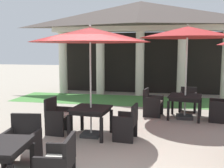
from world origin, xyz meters
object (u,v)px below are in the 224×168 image
Objects in this scene: patio_table_near_foreground at (91,112)px; patio_chair_near_foreground_west at (58,117)px; patio_chair_near_foreground_east at (127,123)px; patio_chair_mid_left_north at (188,100)px; patio_chair_mid_left_east at (220,108)px; patio_chair_far_back_east at (58,165)px; patio_chair_far_back_north at (23,141)px; patio_table_mid_left at (185,98)px; patio_umbrella_near_foreground at (90,36)px; patio_chair_mid_left_west at (152,103)px; patio_umbrella_mid_left at (187,33)px; terracotta_urn at (149,106)px.

patio_table_near_foreground is 1.04× the size of patio_chair_near_foreground_west.
patio_chair_near_foreground_east is 1.03× the size of patio_chair_mid_left_north.
patio_chair_far_back_east is at bearing 155.20° from patio_chair_mid_left_east.
patio_chair_near_foreground_west reaches higher than patio_chair_near_foreground_east.
patio_chair_mid_left_east reaches higher than patio_table_near_foreground.
patio_chair_far_back_north is at bearing 141.47° from patio_chair_mid_left_east.
patio_table_near_foreground is at bearing -136.89° from patio_table_mid_left.
patio_chair_mid_left_west is at bearing 60.20° from patio_umbrella_near_foreground.
patio_chair_far_back_east reaches higher than patio_table_mid_left.
patio_chair_mid_left_east is at bearing -9.17° from patio_umbrella_mid_left.
patio_chair_mid_left_east is (3.45, 2.11, -0.22)m from patio_table_near_foreground.
patio_chair_near_foreground_west is 4.59m from patio_umbrella_mid_left.
patio_chair_near_foreground_east is 3.60m from patio_umbrella_mid_left.
patio_umbrella_near_foreground is 3.33× the size of patio_chair_far_back_east.
patio_chair_near_foreground_east is 0.98× the size of patio_chair_mid_left_west.
terracotta_urn is at bearing 141.45° from patio_umbrella_mid_left.
patio_table_mid_left is 1.07m from patio_chair_mid_left_east.
patio_chair_far_back_north is at bearing 139.12° from patio_chair_near_foreground_east.
patio_chair_mid_left_north is (0.17, 1.02, -0.23)m from patio_table_mid_left.
patio_chair_far_back_north reaches higher than patio_chair_far_back_east.
patio_chair_far_back_north reaches higher than patio_table_mid_left.
patio_chair_far_back_east is at bearing 169.93° from patio_chair_near_foreground_east.
patio_umbrella_near_foreground is 3.81m from patio_table_mid_left.
patio_umbrella_mid_left reaches higher than patio_chair_mid_left_west.
patio_chair_mid_left_west is 2.33× the size of terracotta_urn.
patio_table_mid_left is 2.03m from patio_umbrella_mid_left.
patio_chair_far_back_east is (-1.16, -5.11, 0.01)m from patio_chair_mid_left_west.
patio_table_mid_left is at bearing -135.24° from patio_chair_far_back_north.
patio_chair_mid_left_north is (2.59, 3.30, -0.22)m from patio_table_near_foreground.
patio_chair_mid_left_east is (1.03, -0.17, -2.26)m from patio_umbrella_mid_left.
patio_umbrella_near_foreground is at bearing -116.57° from patio_table_near_foreground.
patio_umbrella_near_foreground is at bearing -121.56° from patio_chair_far_back_north.
patio_chair_mid_left_north is at bearing -28.05° from patio_chair_far_back_east.
patio_chair_far_back_north is at bearing -115.06° from patio_table_near_foreground.
patio_chair_near_foreground_west is at bearing 175.29° from patio_table_near_foreground.
terracotta_urn is (-1.35, -0.08, -0.25)m from patio_chair_mid_left_north.
patio_chair_mid_left_east is at bearing -44.54° from patio_chair_near_foreground_east.
patio_chair_far_back_north is (-0.84, -1.81, -2.08)m from patio_umbrella_near_foreground.
patio_chair_near_foreground_east and patio_chair_mid_left_east have the same top height.
patio_umbrella_mid_left is 3.17× the size of patio_chair_far_back_north.
patio_chair_mid_left_west is 4.80m from patio_chair_far_back_north.
patio_umbrella_mid_left is 2.49m from patio_chair_mid_left_east.
patio_umbrella_mid_left reaches higher than patio_chair_far_back_east.
patio_table_mid_left is at bearing 90.00° from patio_chair_mid_left_east.
patio_chair_near_foreground_west is at bearing -146.76° from patio_table_mid_left.
patio_umbrella_mid_left reaches higher than patio_table_mid_left.
patio_chair_mid_left_east is at bearing 119.59° from patio_chair_near_foreground_west.
patio_chair_far_back_north is (-4.30, -3.91, 0.01)m from patio_chair_mid_left_east.
patio_chair_mid_left_west is (-1.03, 0.17, -2.26)m from patio_umbrella_mid_left.
patio_umbrella_near_foreground is 3.36× the size of patio_chair_near_foreground_east.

